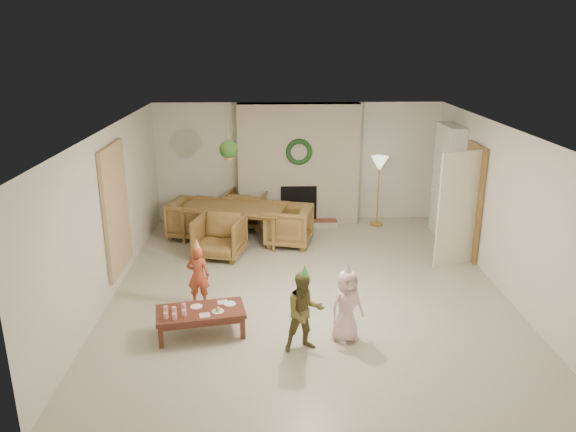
{
  "coord_description": "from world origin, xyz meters",
  "views": [
    {
      "loc": [
        -0.54,
        -8.04,
        3.78
      ],
      "look_at": [
        -0.3,
        0.4,
        1.05
      ],
      "focal_mm": 34.69,
      "sensor_mm": 36.0,
      "label": 1
    }
  ],
  "objects_px": {
    "child_red": "(198,276)",
    "child_pink": "(347,306)",
    "coffee_table_top": "(200,312)",
    "dining_table": "(234,223)",
    "dining_chair_far": "(247,209)",
    "dining_chair_right": "(289,225)",
    "child_plaid": "(304,312)",
    "dining_chair_left": "(192,219)",
    "dining_chair_near": "(220,237)"
  },
  "relations": [
    {
      "from": "child_pink",
      "to": "dining_chair_near",
      "type": "bearing_deg",
      "value": 95.73
    },
    {
      "from": "dining_table",
      "to": "child_pink",
      "type": "xyz_separation_m",
      "value": [
        1.69,
        -3.78,
        0.14
      ]
    },
    {
      "from": "dining_chair_far",
      "to": "child_pink",
      "type": "distance_m",
      "value": 4.85
    },
    {
      "from": "dining_chair_far",
      "to": "dining_chair_right",
      "type": "relative_size",
      "value": 1.0
    },
    {
      "from": "coffee_table_top",
      "to": "child_red",
      "type": "height_order",
      "value": "child_red"
    },
    {
      "from": "dining_chair_far",
      "to": "child_red",
      "type": "bearing_deg",
      "value": 94.96
    },
    {
      "from": "dining_chair_far",
      "to": "child_plaid",
      "type": "bearing_deg",
      "value": 114.71
    },
    {
      "from": "child_plaid",
      "to": "child_pink",
      "type": "relative_size",
      "value": 1.08
    },
    {
      "from": "dining_chair_near",
      "to": "child_red",
      "type": "relative_size",
      "value": 0.92
    },
    {
      "from": "dining_chair_right",
      "to": "coffee_table_top",
      "type": "xyz_separation_m",
      "value": [
        -1.26,
        -3.33,
        -0.05
      ]
    },
    {
      "from": "dining_chair_far",
      "to": "dining_chair_right",
      "type": "xyz_separation_m",
      "value": [
        0.84,
        -1.09,
        0.0
      ]
    },
    {
      "from": "child_pink",
      "to": "dining_table",
      "type": "bearing_deg",
      "value": 87.04
    },
    {
      "from": "child_red",
      "to": "coffee_table_top",
      "type": "bearing_deg",
      "value": 102.86
    },
    {
      "from": "dining_chair_near",
      "to": "child_red",
      "type": "bearing_deg",
      "value": -80.51
    },
    {
      "from": "dining_chair_left",
      "to": "coffee_table_top",
      "type": "xyz_separation_m",
      "value": [
        0.62,
        -3.8,
        -0.05
      ]
    },
    {
      "from": "dining_table",
      "to": "dining_chair_far",
      "type": "distance_m",
      "value": 0.86
    },
    {
      "from": "dining_table",
      "to": "coffee_table_top",
      "type": "relative_size",
      "value": 1.7
    },
    {
      "from": "dining_chair_near",
      "to": "child_pink",
      "type": "bearing_deg",
      "value": -43.36
    },
    {
      "from": "dining_table",
      "to": "dining_chair_left",
      "type": "relative_size",
      "value": 2.34
    },
    {
      "from": "dining_chair_left",
      "to": "child_red",
      "type": "height_order",
      "value": "child_red"
    },
    {
      "from": "coffee_table_top",
      "to": "child_plaid",
      "type": "relative_size",
      "value": 1.11
    },
    {
      "from": "coffee_table_top",
      "to": "dining_chair_near",
      "type": "bearing_deg",
      "value": 78.75
    },
    {
      "from": "coffee_table_top",
      "to": "child_plaid",
      "type": "bearing_deg",
      "value": -27.95
    },
    {
      "from": "dining_chair_near",
      "to": "child_pink",
      "type": "distance_m",
      "value": 3.5
    },
    {
      "from": "dining_chair_right",
      "to": "child_plaid",
      "type": "bearing_deg",
      "value": 15.23
    },
    {
      "from": "dining_chair_near",
      "to": "dining_chair_far",
      "type": "height_order",
      "value": "same"
    },
    {
      "from": "coffee_table_top",
      "to": "child_pink",
      "type": "height_order",
      "value": "child_pink"
    },
    {
      "from": "dining_chair_left",
      "to": "dining_chair_right",
      "type": "height_order",
      "value": "same"
    },
    {
      "from": "coffee_table_top",
      "to": "child_plaid",
      "type": "distance_m",
      "value": 1.42
    },
    {
      "from": "coffee_table_top",
      "to": "child_plaid",
      "type": "xyz_separation_m",
      "value": [
        1.35,
        -0.41,
        0.19
      ]
    },
    {
      "from": "dining_chair_left",
      "to": "child_red",
      "type": "relative_size",
      "value": 0.92
    },
    {
      "from": "child_red",
      "to": "dining_table",
      "type": "bearing_deg",
      "value": -93.11
    },
    {
      "from": "dining_table",
      "to": "child_red",
      "type": "distance_m",
      "value": 2.74
    },
    {
      "from": "child_red",
      "to": "dining_chair_left",
      "type": "bearing_deg",
      "value": -76.32
    },
    {
      "from": "dining_chair_right",
      "to": "child_plaid",
      "type": "xyz_separation_m",
      "value": [
        0.09,
        -3.74,
        0.14
      ]
    },
    {
      "from": "dining_chair_near",
      "to": "dining_chair_far",
      "type": "bearing_deg",
      "value": 90.0
    },
    {
      "from": "dining_chair_near",
      "to": "child_plaid",
      "type": "xyz_separation_m",
      "value": [
        1.34,
        -3.17,
        0.14
      ]
    },
    {
      "from": "dining_chair_far",
      "to": "dining_chair_right",
      "type": "bearing_deg",
      "value": 141.34
    },
    {
      "from": "child_pink",
      "to": "dining_chair_right",
      "type": "bearing_deg",
      "value": 73.36
    },
    {
      "from": "dining_table",
      "to": "dining_chair_left",
      "type": "distance_m",
      "value": 0.86
    },
    {
      "from": "dining_chair_near",
      "to": "child_plaid",
      "type": "bearing_deg",
      "value": -53.22
    },
    {
      "from": "coffee_table_top",
      "to": "child_pink",
      "type": "xyz_separation_m",
      "value": [
        1.91,
        -0.19,
        0.16
      ]
    },
    {
      "from": "coffee_table_top",
      "to": "child_plaid",
      "type": "height_order",
      "value": "child_plaid"
    },
    {
      "from": "child_red",
      "to": "child_pink",
      "type": "xyz_separation_m",
      "value": [
        2.04,
        -1.07,
        0.03
      ]
    },
    {
      "from": "dining_table",
      "to": "dining_chair_left",
      "type": "xyz_separation_m",
      "value": [
        -0.83,
        0.21,
        0.04
      ]
    },
    {
      "from": "dining_chair_left",
      "to": "child_pink",
      "type": "distance_m",
      "value": 4.72
    },
    {
      "from": "dining_chair_near",
      "to": "dining_chair_right",
      "type": "distance_m",
      "value": 1.38
    },
    {
      "from": "child_plaid",
      "to": "child_red",
      "type": "bearing_deg",
      "value": 125.93
    },
    {
      "from": "child_red",
      "to": "child_pink",
      "type": "height_order",
      "value": "child_pink"
    },
    {
      "from": "coffee_table_top",
      "to": "child_red",
      "type": "xyz_separation_m",
      "value": [
        -0.13,
        0.88,
        0.13
      ]
    }
  ]
}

